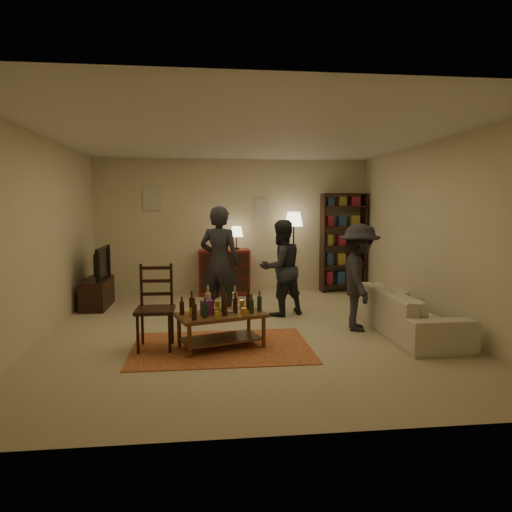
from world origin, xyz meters
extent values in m
plane|color=#C6B793|center=(0.00, 0.00, 0.00)|extent=(6.00, 6.00, 0.00)
plane|color=beige|center=(0.00, 3.00, 1.35)|extent=(5.50, 0.00, 5.50)
plane|color=beige|center=(-2.75, 0.00, 1.35)|extent=(0.00, 6.00, 6.00)
plane|color=beige|center=(2.75, 0.00, 1.35)|extent=(0.00, 6.00, 6.00)
plane|color=beige|center=(0.00, -3.00, 1.35)|extent=(5.50, 0.00, 5.50)
plane|color=white|center=(0.00, 0.00, 2.70)|extent=(6.00, 6.00, 0.00)
cube|color=beige|center=(-1.60, 2.98, 1.90)|extent=(0.35, 0.03, 0.45)
cube|color=beige|center=(0.60, 2.98, 1.70)|extent=(0.30, 0.03, 0.40)
cube|color=maroon|center=(-0.39, -0.75, 0.01)|extent=(2.20, 1.50, 0.01)
cube|color=brown|center=(-0.39, -0.75, 0.42)|extent=(1.19, 0.88, 0.04)
cube|color=brown|center=(-0.39, -0.75, 0.12)|extent=(1.07, 0.75, 0.02)
cylinder|color=brown|center=(-0.77, -1.11, 0.20)|extent=(0.05, 0.05, 0.40)
cylinder|color=brown|center=(0.13, -0.82, 0.20)|extent=(0.05, 0.05, 0.40)
cylinder|color=brown|center=(-0.92, -0.67, 0.20)|extent=(0.05, 0.05, 0.40)
cylinder|color=brown|center=(-0.02, -0.38, 0.20)|extent=(0.05, 0.05, 0.40)
cylinder|color=gold|center=(-0.74, -0.85, 0.49)|extent=(0.07, 0.07, 0.10)
cylinder|color=gold|center=(-0.45, -1.00, 0.48)|extent=(0.07, 0.07, 0.09)
cylinder|color=gold|center=(-0.43, -0.53, 0.49)|extent=(0.07, 0.07, 0.11)
cylinder|color=gold|center=(-0.12, -0.87, 0.48)|extent=(0.07, 0.07, 0.09)
cylinder|color=gold|center=(-0.11, -0.45, 0.49)|extent=(0.07, 0.07, 0.10)
cylinder|color=gold|center=(-0.46, -0.80, 0.48)|extent=(0.06, 0.06, 0.08)
cube|color=#7A3188|center=(-0.57, -0.78, 0.53)|extent=(0.17, 0.15, 0.18)
cylinder|color=gray|center=(-0.27, -0.73, 0.45)|extent=(0.12, 0.12, 0.03)
cube|color=black|center=(-1.20, -0.71, 0.49)|extent=(0.47, 0.47, 0.04)
cylinder|color=black|center=(-1.39, -0.90, 0.24)|extent=(0.04, 0.04, 0.48)
cylinder|color=black|center=(-1.01, -0.90, 0.24)|extent=(0.04, 0.04, 0.48)
cylinder|color=black|center=(-1.38, -0.53, 0.24)|extent=(0.04, 0.04, 0.48)
cylinder|color=black|center=(-1.01, -0.53, 0.24)|extent=(0.04, 0.04, 0.48)
cube|color=black|center=(-1.19, -0.53, 0.79)|extent=(0.37, 0.04, 0.55)
cube|color=black|center=(-2.45, 1.80, 0.25)|extent=(0.40, 1.00, 0.50)
imported|color=black|center=(-2.43, 1.80, 0.78)|extent=(0.13, 0.97, 0.56)
cube|color=maroon|center=(-0.20, 2.72, 0.45)|extent=(1.00, 0.48, 0.90)
cube|color=black|center=(-0.20, 2.47, 0.22)|extent=(0.92, 0.02, 0.22)
cube|color=black|center=(-0.20, 2.47, 0.48)|extent=(0.92, 0.02, 0.22)
cube|color=black|center=(-0.20, 2.47, 0.74)|extent=(0.92, 0.02, 0.22)
cylinder|color=black|center=(0.05, 2.72, 0.92)|extent=(0.12, 0.12, 0.04)
cylinder|color=black|center=(0.05, 2.72, 1.05)|extent=(0.02, 0.02, 0.22)
cone|color=#FFE5B2|center=(0.05, 2.72, 1.26)|extent=(0.26, 0.26, 0.20)
cube|color=black|center=(1.82, 2.78, 1.00)|extent=(0.04, 0.34, 2.00)
cube|color=black|center=(2.68, 2.78, 1.00)|extent=(0.04, 0.34, 2.00)
cube|color=black|center=(2.25, 2.78, 0.15)|extent=(0.90, 0.34, 0.03)
cube|color=black|center=(2.25, 2.78, 0.55)|extent=(0.90, 0.34, 0.03)
cube|color=black|center=(2.25, 2.78, 0.95)|extent=(0.90, 0.34, 0.03)
cube|color=black|center=(2.25, 2.78, 1.35)|extent=(0.90, 0.34, 0.03)
cube|color=black|center=(2.25, 2.78, 1.75)|extent=(0.90, 0.34, 0.03)
cube|color=black|center=(2.25, 2.78, 2.00)|extent=(0.90, 0.34, 0.03)
cube|color=maroon|center=(1.95, 2.78, 0.29)|extent=(0.12, 0.22, 0.26)
cube|color=navy|center=(2.20, 2.78, 0.29)|extent=(0.15, 0.22, 0.26)
cube|color=olive|center=(2.47, 2.78, 0.29)|extent=(0.18, 0.22, 0.26)
cube|color=navy|center=(1.95, 2.78, 0.69)|extent=(0.12, 0.22, 0.24)
cube|color=olive|center=(2.20, 2.78, 0.69)|extent=(0.15, 0.22, 0.24)
cube|color=maroon|center=(2.47, 2.78, 0.69)|extent=(0.18, 0.22, 0.24)
cube|color=olive|center=(1.95, 2.78, 1.07)|extent=(0.12, 0.22, 0.22)
cube|color=maroon|center=(2.20, 2.78, 1.07)|extent=(0.15, 0.22, 0.22)
cube|color=navy|center=(2.47, 2.78, 1.07)|extent=(0.18, 0.22, 0.22)
cube|color=maroon|center=(1.95, 2.78, 1.47)|extent=(0.12, 0.22, 0.20)
cube|color=navy|center=(2.20, 2.78, 1.47)|extent=(0.15, 0.22, 0.20)
cube|color=olive|center=(2.47, 2.78, 1.47)|extent=(0.18, 0.22, 0.20)
cube|color=navy|center=(1.95, 2.78, 1.85)|extent=(0.12, 0.22, 0.18)
cube|color=olive|center=(2.20, 2.78, 1.85)|extent=(0.15, 0.22, 0.18)
cube|color=maroon|center=(2.47, 2.78, 1.85)|extent=(0.18, 0.22, 0.18)
cylinder|color=black|center=(1.19, 2.65, 0.01)|extent=(0.28, 0.28, 0.03)
cylinder|color=black|center=(1.19, 2.65, 0.73)|extent=(0.03, 0.03, 1.46)
cone|color=#FFE5B2|center=(1.19, 2.65, 1.50)|extent=(0.36, 0.36, 0.28)
imported|color=beige|center=(2.20, -0.40, 0.30)|extent=(0.81, 2.08, 0.61)
imported|color=#24232B|center=(-0.35, 0.76, 0.88)|extent=(0.76, 0.64, 1.77)
imported|color=#26272E|center=(0.63, 0.88, 0.77)|extent=(0.92, 0.84, 1.54)
imported|color=#26262D|center=(1.58, -0.12, 0.76)|extent=(0.77, 1.08, 1.51)
camera|label=1|loc=(-0.60, -6.28, 1.75)|focal=32.00mm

